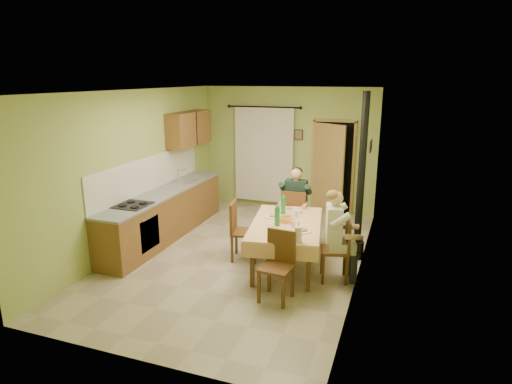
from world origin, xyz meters
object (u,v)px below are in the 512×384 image
at_px(dining_table, 286,245).
at_px(man_far, 296,196).
at_px(chair_near, 276,280).
at_px(stove_flue, 360,201).
at_px(man_right, 336,225).
at_px(chair_far, 295,227).
at_px(chair_left, 244,243).
at_px(chair_right, 335,262).

distance_m(dining_table, man_far, 1.25).
bearing_deg(chair_near, stove_flue, -110.77).
distance_m(chair_near, man_right, 1.24).
height_order(dining_table, chair_far, chair_far).
bearing_deg(chair_left, chair_near, 27.50).
distance_m(chair_left, stove_flue, 2.06).
bearing_deg(dining_table, chair_left, 165.16).
relative_size(dining_table, chair_right, 2.05).
bearing_deg(chair_right, dining_table, 62.77).
xyz_separation_m(chair_right, stove_flue, (0.22, 0.94, 0.73)).
distance_m(chair_near, chair_left, 1.46).
bearing_deg(chair_near, dining_table, -75.98).
bearing_deg(chair_left, stove_flue, 99.36).
bearing_deg(man_far, chair_left, -122.10).
relative_size(chair_near, stove_flue, 0.35).
xyz_separation_m(dining_table, man_right, (0.82, -0.20, 0.50)).
relative_size(chair_right, man_far, 0.70).
relative_size(dining_table, chair_near, 2.03).
bearing_deg(chair_far, man_right, -56.41).
bearing_deg(chair_right, chair_near, 128.70).
height_order(chair_left, stove_flue, stove_flue).
xyz_separation_m(chair_right, man_far, (-0.97, 1.33, 0.59)).
xyz_separation_m(chair_far, stove_flue, (1.19, -0.38, 0.73)).
xyz_separation_m(dining_table, stove_flue, (1.05, 0.74, 0.65)).
bearing_deg(man_right, dining_table, 62.35).
bearing_deg(dining_table, man_right, -23.22).
distance_m(man_far, stove_flue, 1.26).
bearing_deg(stove_flue, chair_near, -115.94).
height_order(dining_table, chair_near, chair_near).
bearing_deg(chair_near, chair_left, -46.09).
xyz_separation_m(dining_table, man_far, (-0.14, 1.14, 0.50)).
relative_size(dining_table, chair_left, 1.98).
height_order(chair_far, man_right, man_right).
bearing_deg(chair_right, man_far, 22.15).
relative_size(chair_far, man_far, 0.73).
bearing_deg(chair_near, man_right, -121.64).
height_order(man_right, stove_flue, stove_flue).
distance_m(man_right, stove_flue, 0.98).
distance_m(chair_near, chair_right, 1.10).
height_order(man_far, stove_flue, stove_flue).
distance_m(dining_table, chair_left, 0.76).
distance_m(chair_far, chair_left, 1.22).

